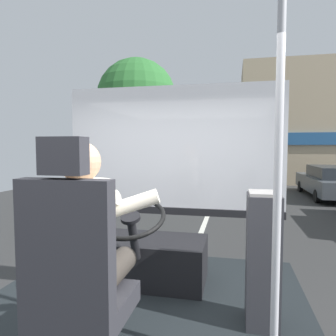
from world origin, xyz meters
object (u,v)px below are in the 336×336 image
object	(u,v)px
handrail_pole	(277,192)
driver_seat	(77,283)
parked_car_charcoal	(333,181)
bus_driver	(86,237)
fare_box	(263,259)
steering_console	(145,258)

from	to	relation	value
handrail_pole	driver_seat	bearing A→B (deg)	-163.99
handrail_pole	parked_car_charcoal	world-z (taller)	handrail_pole
driver_seat	bus_driver	size ratio (longest dim) A/B	1.54
handrail_pole	parked_car_charcoal	bearing A→B (deg)	72.26
driver_seat	fare_box	world-z (taller)	driver_seat
bus_driver	steering_console	bearing A→B (deg)	90.00
handrail_pole	bus_driver	bearing A→B (deg)	-169.93
fare_box	handrail_pole	bearing A→B (deg)	-87.25
bus_driver	steering_console	xyz separation A→B (m)	(0.00, 1.14, -0.53)
fare_box	parked_car_charcoal	world-z (taller)	fare_box
bus_driver	parked_car_charcoal	distance (m)	11.93
handrail_pole	steering_console	bearing A→B (deg)	136.67
steering_console	handrail_pole	size ratio (longest dim) A/B	0.54
bus_driver	fare_box	world-z (taller)	bus_driver
bus_driver	parked_car_charcoal	xyz separation A→B (m)	(4.49, 11.02, -0.80)
driver_seat	fare_box	size ratio (longest dim) A/B	1.38
steering_console	parked_car_charcoal	xyz separation A→B (m)	(4.49, 9.88, -0.27)
driver_seat	parked_car_charcoal	world-z (taller)	driver_seat
parked_car_charcoal	bus_driver	bearing A→B (deg)	-112.14
steering_console	parked_car_charcoal	size ratio (longest dim) A/B	0.26
driver_seat	handrail_pole	distance (m)	1.15
steering_console	fare_box	bearing A→B (deg)	-26.10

